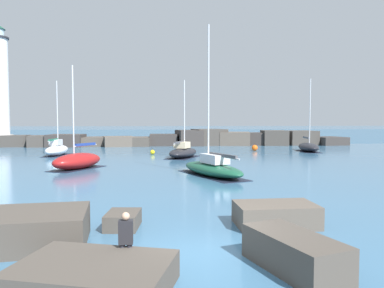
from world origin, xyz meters
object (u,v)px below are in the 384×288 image
mooring_buoy_orange_near (255,148)px  sailboat_moored_2 (212,168)px  sailboat_moored_0 (77,161)px  sailboat_moored_5 (57,149)px  person_on_rocks (126,240)px  sailboat_moored_3 (308,147)px  mooring_buoy_far_side (153,152)px  sailboat_moored_1 (183,152)px

mooring_buoy_orange_near → sailboat_moored_2: bearing=-112.6°
sailboat_moored_0 → sailboat_moored_5: (-4.76, 12.46, 0.03)m
sailboat_moored_0 → person_on_rocks: 22.19m
sailboat_moored_2 → sailboat_moored_3: size_ratio=1.16×
sailboat_moored_3 → sailboat_moored_2: bearing=-128.0°
sailboat_moored_5 → person_on_rocks: size_ratio=5.38×
sailboat_moored_5 → mooring_buoy_orange_near: sailboat_moored_5 is taller
sailboat_moored_2 → mooring_buoy_far_side: 18.15m
sailboat_moored_5 → sailboat_moored_1: bearing=-15.7°
sailboat_moored_1 → sailboat_moored_2: sailboat_moored_2 is taller
sailboat_moored_1 → sailboat_moored_2: size_ratio=0.77×
person_on_rocks → sailboat_moored_0: bearing=104.3°
sailboat_moored_1 → sailboat_moored_2: 13.44m
sailboat_moored_1 → mooring_buoy_far_side: sailboat_moored_1 is taller
sailboat_moored_5 → mooring_buoy_orange_near: (24.00, 4.23, -0.30)m
sailboat_moored_0 → mooring_buoy_orange_near: bearing=40.9°
sailboat_moored_1 → sailboat_moored_0: bearing=-137.3°
sailboat_moored_3 → sailboat_moored_5: 30.67m
sailboat_moored_5 → mooring_buoy_far_side: 10.76m
sailboat_moored_3 → sailboat_moored_0: bearing=-149.8°
sailboat_moored_0 → sailboat_moored_3: (25.81, 15.00, -0.08)m
sailboat_moored_0 → sailboat_moored_1: sailboat_moored_0 is taller
sailboat_moored_5 → mooring_buoy_far_side: (10.75, 0.29, -0.43)m
sailboat_moored_0 → mooring_buoy_orange_near: (19.25, 16.69, -0.27)m
sailboat_moored_2 → person_on_rocks: bearing=-106.1°
sailboat_moored_2 → sailboat_moored_3: sailboat_moored_2 is taller
sailboat_moored_3 → mooring_buoy_far_side: size_ratio=12.55×
sailboat_moored_0 → sailboat_moored_5: bearing=110.9°
sailboat_moored_3 → person_on_rocks: size_ratio=5.88×
sailboat_moored_3 → mooring_buoy_far_side: sailboat_moored_3 is taller
sailboat_moored_1 → sailboat_moored_3: (16.58, 6.48, -0.03)m
sailboat_moored_3 → person_on_rocks: 41.79m
mooring_buoy_orange_near → mooring_buoy_far_side: mooring_buoy_orange_near is taller
mooring_buoy_orange_near → person_on_rocks: bearing=-109.8°
sailboat_moored_0 → mooring_buoy_far_side: bearing=64.8°
person_on_rocks → sailboat_moored_3: bearing=60.9°
person_on_rocks → mooring_buoy_far_side: bearing=89.1°
sailboat_moored_1 → person_on_rocks: 30.26m
sailboat_moored_1 → sailboat_moored_3: size_ratio=0.89×
sailboat_moored_2 → sailboat_moored_3: bearing=52.0°
sailboat_moored_1 → person_on_rocks: bearing=-97.1°
sailboat_moored_0 → sailboat_moored_3: 29.85m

